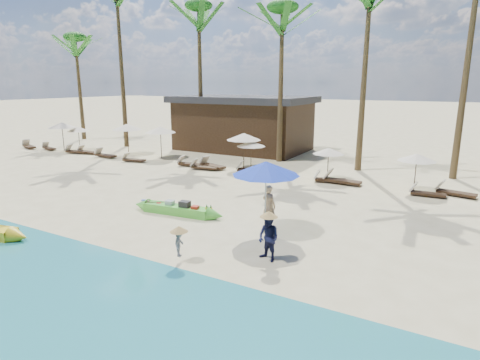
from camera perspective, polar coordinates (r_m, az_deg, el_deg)
The scene contains 35 objects.
ground at distance 14.54m, azimuth -5.17°, elevation -7.96°, with size 240.00×240.00×0.00m, color beige.
wet_sand_strip at distance 11.19m, azimuth -20.31°, elevation -15.77°, with size 240.00×4.50×0.01m, color tan.
green_canoe at distance 16.96m, azimuth -8.93°, elevation -4.15°, with size 4.74×0.93×0.60m.
tourist at distance 15.27m, azimuth 4.14°, elevation -3.66°, with size 0.59×0.39×1.61m, color tan.
vendor_green at distance 12.37m, azimuth 4.06°, elevation -8.23°, with size 0.72×0.56×1.48m, color #15183B.
vendor_yellow at distance 12.44m, azimuth -8.61°, elevation -8.87°, with size 0.55×0.32×0.86m, color gray.
blue_umbrella at distance 14.31m, azimuth 3.71°, elevation 1.67°, with size 2.44×2.44×2.63m.
resort_parasol_0 at distance 35.36m, azimuth -24.02°, elevation 7.14°, with size 2.20×2.20×2.27m.
lounger_0_left at distance 38.06m, azimuth -27.85°, elevation 4.34°, with size 1.95×1.12×0.63m.
lounger_0_right at distance 36.39m, azimuth -25.57°, elevation 4.18°, with size 1.70×0.89×0.55m.
resort_parasol_1 at distance 35.24m, azimuth -22.03°, elevation 6.73°, with size 1.82×1.82×1.88m.
lounger_1_left at distance 33.59m, azimuth -22.32°, elevation 3.86°, with size 1.94×0.93×0.63m.
lounger_1_right at distance 33.12m, azimuth -20.96°, elevation 3.83°, with size 1.78×0.63×0.60m.
resort_parasol_2 at distance 31.73m, azimuth -15.78°, elevation 7.28°, with size 2.25×2.25×2.32m.
lounger_2_left at distance 31.12m, azimuth -18.69°, elevation 3.44°, with size 1.83×0.64×0.61m.
resort_parasol_3 at distance 29.55m, azimuth -11.26°, elevation 7.04°, with size 2.22×2.22×2.29m.
lounger_3_left at distance 28.76m, azimuth -15.01°, elevation 2.87°, with size 1.72×0.87×0.56m.
lounger_3_right at distance 26.50m, azimuth -7.20°, elevation 2.38°, with size 1.87×0.82×0.61m.
resort_parasol_4 at distance 25.36m, azimuth 0.54°, elevation 6.18°, with size 2.20×2.20×2.26m.
lounger_4_left at distance 25.37m, azimuth -5.29°, elevation 1.91°, with size 1.83×0.84×0.60m.
lounger_4_right at distance 25.79m, azimuth -4.08°, elevation 2.18°, with size 2.03×1.10×0.66m.
resort_parasol_5 at distance 24.89m, azimuth 1.59°, elevation 5.20°, with size 1.81×1.81×1.87m.
lounger_5_left at distance 24.46m, azimuth 1.41°, elevation 1.55°, with size 1.93×1.02×0.63m.
resort_parasol_6 at distance 22.95m, azimuth 12.50°, elevation 4.05°, with size 1.76×1.76×1.82m.
lounger_6_left at distance 22.37m, azimuth 14.08°, elevation 0.03°, with size 2.01×0.68×0.68m.
lounger_6_right at distance 22.58m, azimuth 12.39°, elevation 0.18°, with size 1.83×1.06×0.59m.
resort_parasol_7 at distance 21.76m, azimuth 23.87°, elevation 2.96°, with size 1.87×1.87×1.93m.
lounger_7_left at distance 21.32m, azimuth 24.88°, elevation -1.63°, with size 1.67×0.59×0.56m.
lounger_7_right at distance 22.03m, azimuth 28.10°, elevation -1.46°, with size 1.89×0.91×0.62m.
palm_0 at distance 41.95m, azimuth -22.26°, elevation 16.49°, with size 2.08×2.08×9.90m.
palm_1 at distance 36.10m, azimuth -16.99°, elevation 21.84°, with size 2.08×2.08×13.60m.
palm_2 at distance 32.09m, azimuth -5.84°, elevation 20.47°, with size 2.08×2.08×11.33m.
palm_3 at distance 27.88m, azimuth 6.00°, elevation 20.26°, with size 2.08×2.08×10.52m.
palm_4 at distance 26.06m, azimuth 17.88°, elevation 22.12°, with size 2.08×2.08×11.70m.
pavilion_west at distance 32.79m, azimuth 0.45°, elevation 8.15°, with size 10.80×6.60×4.30m.
Camera 1 is at (7.70, -11.11, 5.34)m, focal length 30.00 mm.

